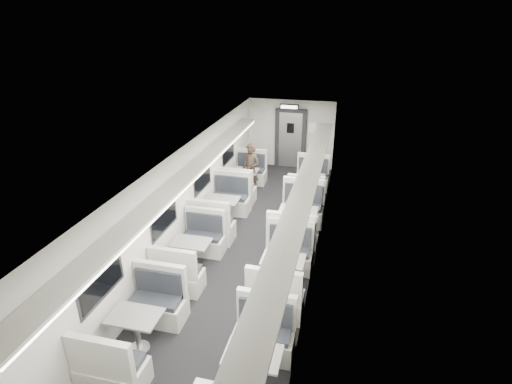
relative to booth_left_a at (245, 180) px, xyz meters
The scene contains 19 objects.
room 3.66m from the booth_left_a, 73.69° to the right, with size 3.24×12.24×2.64m.
booth_left_a is the anchor object (origin of this frame).
booth_left_b 2.23m from the booth_left_a, 90.00° to the right, with size 1.05×2.13×1.14m.
booth_left_c 4.29m from the booth_left_a, 90.00° to the right, with size 0.96×1.94×1.04m.
booth_left_d 6.62m from the booth_left_a, 90.00° to the right, with size 0.98×1.99×1.06m.
booth_right_a 2.00m from the booth_left_a, ahead, with size 1.01×2.04×1.09m.
booth_right_b 3.18m from the booth_left_a, 51.00° to the right, with size 1.09×2.22×1.19m.
booth_right_c 4.94m from the booth_left_a, 66.10° to the right, with size 1.00×2.03×1.09m.
booth_right_d 7.21m from the booth_left_a, 73.90° to the right, with size 0.97×1.96×1.05m.
passenger 0.51m from the booth_left_a, 28.13° to the right, with size 0.58×0.38×1.59m, color black.
window_a 1.10m from the booth_left_a, behind, with size 0.02×1.18×0.84m, color black.
window_b 2.48m from the booth_left_a, 102.41° to the right, with size 0.02×1.18×0.84m, color black.
window_c 4.55m from the booth_left_a, 96.30° to the right, with size 0.02×1.18×0.84m, color black.
window_d 6.71m from the booth_left_a, 94.22° to the right, with size 0.02×1.18×0.84m, color black.
luggage_rack_left 4.04m from the booth_left_a, 93.76° to the right, with size 0.46×10.40×0.09m.
luggage_rack_right 4.61m from the booth_left_a, 58.88° to the right, with size 0.46×10.40×0.09m.
vestibule_door 2.79m from the booth_left_a, 68.31° to the left, with size 1.10×0.13×2.10m.
exit_sign 2.96m from the booth_left_a, 63.73° to the left, with size 0.62×0.12×0.16m.
wall_notice 3.26m from the booth_left_a, 55.03° to the left, with size 0.32×0.02×0.40m, color white.
Camera 1 is at (2.03, -7.57, 5.01)m, focal length 28.00 mm.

